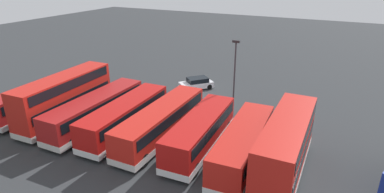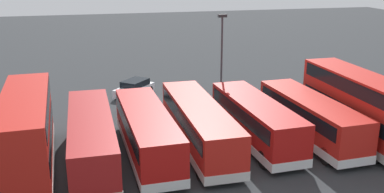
{
  "view_description": "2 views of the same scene",
  "coord_description": "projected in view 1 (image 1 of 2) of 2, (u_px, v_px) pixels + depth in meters",
  "views": [
    {
      "loc": [
        -15.4,
        32.19,
        14.21
      ],
      "look_at": [
        -1.32,
        4.14,
        1.64
      ],
      "focal_mm": 30.21,
      "sensor_mm": 36.0,
      "label": 1
    },
    {
      "loc": [
        5.28,
        36.61,
        11.73
      ],
      "look_at": [
        -2.94,
        3.05,
        1.15
      ],
      "focal_mm": 41.22,
      "sensor_mm": 36.0,
      "label": 2
    }
  ],
  "objects": [
    {
      "name": "bus_double_decker_near_end",
      "position": [
        286.0,
        147.0,
        22.72
      ],
      "size": [
        2.72,
        10.56,
        4.55
      ],
      "color": "red",
      "rests_on": "ground"
    },
    {
      "name": "ground_plane",
      "position": [
        198.0,
        96.0,
        38.41
      ],
      "size": [
        140.0,
        140.0,
        0.0
      ],
      "primitive_type": "plane",
      "color": "#2D3033"
    },
    {
      "name": "bus_single_deck_third",
      "position": [
        200.0,
        132.0,
        26.62
      ],
      "size": [
        3.09,
        10.41,
        2.95
      ],
      "color": "#B71411",
      "rests_on": "ground"
    },
    {
      "name": "bus_single_deck_far_end",
      "position": [
        40.0,
        98.0,
        33.57
      ],
      "size": [
        2.73,
        10.91,
        2.95
      ],
      "color": "#A51919",
      "rests_on": "ground"
    },
    {
      "name": "lamp_post_tall",
      "position": [
        235.0,
        72.0,
        32.01
      ],
      "size": [
        0.7,
        0.3,
        7.75
      ],
      "color": "#38383D",
      "rests_on": "ground"
    },
    {
      "name": "bus_single_deck_second",
      "position": [
        243.0,
        144.0,
        24.71
      ],
      "size": [
        3.15,
        10.57,
        2.95
      ],
      "color": "red",
      "rests_on": "ground"
    },
    {
      "name": "bus_single_deck_fourth",
      "position": [
        162.0,
        121.0,
        28.37
      ],
      "size": [
        2.7,
        11.86,
        2.95
      ],
      "color": "red",
      "rests_on": "ground"
    },
    {
      "name": "bus_double_decker_seventh",
      "position": [
        65.0,
        97.0,
        31.55
      ],
      "size": [
        3.1,
        11.08,
        4.55
      ],
      "color": "red",
      "rests_on": "ground"
    },
    {
      "name": "bus_single_deck_fifth",
      "position": [
        126.0,
        116.0,
        29.36
      ],
      "size": [
        2.96,
        10.96,
        2.95
      ],
      "color": "#B71411",
      "rests_on": "ground"
    },
    {
      "name": "car_hatchback_silver",
      "position": [
        197.0,
        83.0,
        40.46
      ],
      "size": [
        4.07,
        4.28,
        1.43
      ],
      "color": "silver",
      "rests_on": "ground"
    },
    {
      "name": "bus_single_deck_sixth",
      "position": [
        96.0,
        110.0,
        30.68
      ],
      "size": [
        2.71,
        11.67,
        2.95
      ],
      "color": "#A51919",
      "rests_on": "ground"
    }
  ]
}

